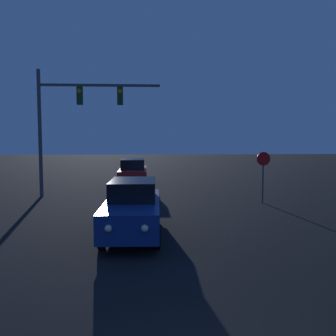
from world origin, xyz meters
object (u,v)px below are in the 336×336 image
(traffic_signal_mast, at_px, (72,112))
(stop_sign, at_px, (263,168))
(car_near, at_px, (133,208))
(car_far, at_px, (133,173))

(traffic_signal_mast, xyz_separation_m, stop_sign, (8.98, -2.47, -2.67))
(car_near, distance_m, car_far, 11.33)
(car_far, height_order, stop_sign, stop_sign)
(car_near, relative_size, traffic_signal_mast, 0.75)
(car_far, distance_m, stop_sign, 8.66)
(car_near, height_order, stop_sign, stop_sign)
(car_near, relative_size, car_far, 1.01)
(car_far, bearing_deg, stop_sign, -45.04)
(car_near, relative_size, stop_sign, 2.04)
(car_far, xyz_separation_m, stop_sign, (6.07, -6.13, 0.76))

